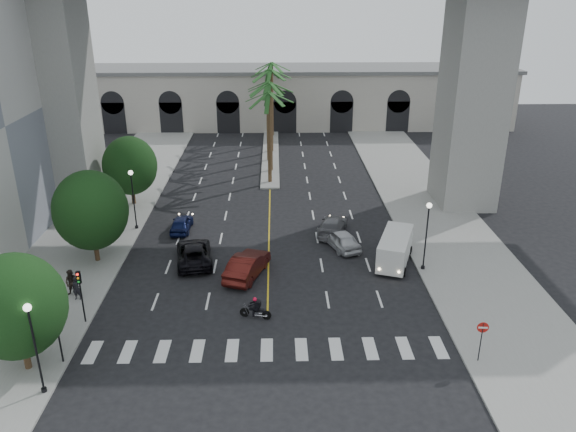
{
  "coord_description": "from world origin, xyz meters",
  "views": [
    {
      "loc": [
        0.6,
        -28.51,
        19.48
      ],
      "look_at": [
        1.4,
        6.0,
        5.26
      ],
      "focal_mm": 35.0,
      "sensor_mm": 36.0,
      "label": 1
    }
  ],
  "objects_px": {
    "lamp_post_right": "(427,230)",
    "car_b": "(247,265)",
    "cargo_van": "(395,248)",
    "lamp_post_left_near": "(34,341)",
    "lamp_post_left_far": "(133,195)",
    "car_c": "(194,253)",
    "car_a": "(341,239)",
    "car_e": "(181,224)",
    "car_d": "(332,226)",
    "pedestrian_a": "(77,288)",
    "pedestrian_b": "(72,283)",
    "motorcycle_rider": "(256,309)",
    "traffic_signal_far": "(80,288)",
    "do_not_enter_sign": "(482,334)",
    "traffic_signal_near": "(57,325)"
  },
  "relations": [
    {
      "from": "lamp_post_left_near",
      "to": "traffic_signal_far",
      "type": "bearing_deg",
      "value": 89.12
    },
    {
      "from": "cargo_van",
      "to": "pedestrian_b",
      "type": "relative_size",
      "value": 3.01
    },
    {
      "from": "car_b",
      "to": "car_d",
      "type": "bearing_deg",
      "value": -114.02
    },
    {
      "from": "lamp_post_left_near",
      "to": "lamp_post_right",
      "type": "distance_m",
      "value": 26.25
    },
    {
      "from": "lamp_post_right",
      "to": "car_d",
      "type": "distance_m",
      "value": 9.48
    },
    {
      "from": "motorcycle_rider",
      "to": "car_a",
      "type": "xyz_separation_m",
      "value": [
        6.48,
        10.14,
        0.08
      ]
    },
    {
      "from": "car_c",
      "to": "car_e",
      "type": "height_order",
      "value": "car_c"
    },
    {
      "from": "pedestrian_a",
      "to": "car_a",
      "type": "bearing_deg",
      "value": 21.39
    },
    {
      "from": "lamp_post_right",
      "to": "car_a",
      "type": "relative_size",
      "value": 1.22
    },
    {
      "from": "traffic_signal_near",
      "to": "car_a",
      "type": "xyz_separation_m",
      "value": [
        17.09,
        14.51,
        -1.77
      ]
    },
    {
      "from": "lamp_post_right",
      "to": "do_not_enter_sign",
      "type": "distance_m",
      "value": 11.04
    },
    {
      "from": "car_c",
      "to": "lamp_post_left_far",
      "type": "bearing_deg",
      "value": -56.71
    },
    {
      "from": "motorcycle_rider",
      "to": "car_e",
      "type": "distance_m",
      "value": 15.39
    },
    {
      "from": "cargo_van",
      "to": "traffic_signal_far",
      "type": "bearing_deg",
      "value": -140.25
    },
    {
      "from": "car_b",
      "to": "motorcycle_rider",
      "type": "bearing_deg",
      "value": 117.07
    },
    {
      "from": "traffic_signal_near",
      "to": "car_b",
      "type": "xyz_separation_m",
      "value": [
        9.8,
        9.98,
        -1.66
      ]
    },
    {
      "from": "lamp_post_right",
      "to": "pedestrian_b",
      "type": "relative_size",
      "value": 2.82
    },
    {
      "from": "traffic_signal_near",
      "to": "car_e",
      "type": "distance_m",
      "value": 18.67
    },
    {
      "from": "lamp_post_right",
      "to": "pedestrian_a",
      "type": "distance_m",
      "value": 24.41
    },
    {
      "from": "lamp_post_left_far",
      "to": "car_c",
      "type": "distance_m",
      "value": 8.87
    },
    {
      "from": "car_b",
      "to": "pedestrian_a",
      "type": "xyz_separation_m",
      "value": [
        -11.11,
        -3.25,
        0.1
      ]
    },
    {
      "from": "motorcycle_rider",
      "to": "pedestrian_a",
      "type": "xyz_separation_m",
      "value": [
        -11.92,
        2.35,
        0.29
      ]
    },
    {
      "from": "lamp_post_left_near",
      "to": "traffic_signal_far",
      "type": "xyz_separation_m",
      "value": [
        0.1,
        6.5,
        -0.71
      ]
    },
    {
      "from": "lamp_post_right",
      "to": "cargo_van",
      "type": "bearing_deg",
      "value": 149.05
    },
    {
      "from": "lamp_post_left_near",
      "to": "lamp_post_left_far",
      "type": "height_order",
      "value": "same"
    },
    {
      "from": "car_e",
      "to": "car_d",
      "type": "bearing_deg",
      "value": 177.67
    },
    {
      "from": "traffic_signal_far",
      "to": "car_d",
      "type": "distance_m",
      "value": 21.41
    },
    {
      "from": "traffic_signal_near",
      "to": "motorcycle_rider",
      "type": "bearing_deg",
      "value": 22.4
    },
    {
      "from": "traffic_signal_near",
      "to": "car_a",
      "type": "height_order",
      "value": "traffic_signal_near"
    },
    {
      "from": "lamp_post_left_near",
      "to": "do_not_enter_sign",
      "type": "bearing_deg",
      "value": 5.04
    },
    {
      "from": "do_not_enter_sign",
      "to": "motorcycle_rider",
      "type": "bearing_deg",
      "value": 163.76
    },
    {
      "from": "lamp_post_left_far",
      "to": "pedestrian_a",
      "type": "xyz_separation_m",
      "value": [
        -1.21,
        -11.78,
        -2.26
      ]
    },
    {
      "from": "car_b",
      "to": "pedestrian_a",
      "type": "height_order",
      "value": "pedestrian_a"
    },
    {
      "from": "lamp_post_right",
      "to": "car_b",
      "type": "relative_size",
      "value": 1.03
    },
    {
      "from": "car_a",
      "to": "car_c",
      "type": "relative_size",
      "value": 0.8
    },
    {
      "from": "lamp_post_left_near",
      "to": "traffic_signal_near",
      "type": "relative_size",
      "value": 1.47
    },
    {
      "from": "lamp_post_right",
      "to": "car_a",
      "type": "height_order",
      "value": "lamp_post_right"
    },
    {
      "from": "lamp_post_right",
      "to": "car_e",
      "type": "bearing_deg",
      "value": 157.85
    },
    {
      "from": "pedestrian_a",
      "to": "pedestrian_b",
      "type": "bearing_deg",
      "value": 132.69
    },
    {
      "from": "cargo_van",
      "to": "lamp_post_left_near",
      "type": "bearing_deg",
      "value": -126.34
    },
    {
      "from": "lamp_post_right",
      "to": "car_b",
      "type": "distance_m",
      "value": 13.13
    },
    {
      "from": "car_a",
      "to": "lamp_post_right",
      "type": "bearing_deg",
      "value": 123.89
    },
    {
      "from": "pedestrian_b",
      "to": "lamp_post_left_far",
      "type": "bearing_deg",
      "value": 87.19
    },
    {
      "from": "car_e",
      "to": "do_not_enter_sign",
      "type": "distance_m",
      "value": 26.83
    },
    {
      "from": "lamp_post_left_far",
      "to": "lamp_post_right",
      "type": "height_order",
      "value": "same"
    },
    {
      "from": "pedestrian_a",
      "to": "pedestrian_b",
      "type": "relative_size",
      "value": 0.85
    },
    {
      "from": "pedestrian_a",
      "to": "lamp_post_left_far",
      "type": "bearing_deg",
      "value": 82.59
    },
    {
      "from": "lamp_post_left_near",
      "to": "car_e",
      "type": "xyz_separation_m",
      "value": [
        3.92,
        20.69,
        -2.56
      ]
    },
    {
      "from": "traffic_signal_far",
      "to": "pedestrian_b",
      "type": "distance_m",
      "value": 3.92
    },
    {
      "from": "lamp_post_left_far",
      "to": "traffic_signal_far",
      "type": "xyz_separation_m",
      "value": [
        0.1,
        -14.5,
        -0.71
      ]
    }
  ]
}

